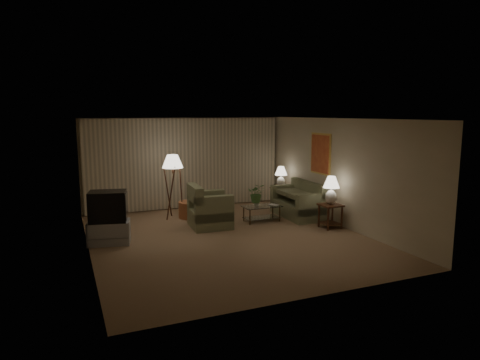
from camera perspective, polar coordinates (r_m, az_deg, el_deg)
name	(u,v)px	position (r m, az deg, el deg)	size (l,w,h in m)	color
ground	(228,238)	(9.89, -1.63, -7.69)	(7.00, 7.00, 0.00)	#9B7155
room_shell	(207,156)	(10.96, -4.41, 3.25)	(6.04, 7.02, 2.72)	beige
sofa	(297,203)	(11.87, 7.66, -3.05)	(1.77, 0.97, 0.76)	gray
armchair	(210,210)	(10.73, -4.03, -4.04)	(1.14, 1.09, 0.85)	gray
side_table_near	(330,212)	(10.83, 11.96, -4.19)	(0.50, 0.50, 0.60)	#381B0F
side_table_far	(281,194)	(13.00, 5.45, -1.85)	(0.53, 0.44, 0.60)	#381B0F
table_lamp_near	(331,188)	(10.71, 12.07, -1.02)	(0.41, 0.41, 0.70)	white
table_lamp_far	(281,175)	(12.91, 5.49, 0.66)	(0.37, 0.37, 0.64)	white
coffee_table	(262,211)	(11.28, 2.91, -4.16)	(1.00, 0.54, 0.41)	silver
tv_cabinet	(109,232)	(9.82, -17.06, -6.69)	(0.98, 0.73, 0.50)	#A1A1A3
crt_tv	(108,206)	(9.69, -17.21, -3.37)	(0.87, 0.70, 0.66)	black
floor_lamp	(173,185)	(11.64, -8.91, -0.69)	(0.56, 0.56, 1.73)	#381B0F
ottoman	(191,209)	(11.77, -6.57, -3.93)	(0.66, 0.66, 0.44)	#AC5D3A
vase	(257,204)	(11.17, 2.22, -3.17)	(0.14, 0.14, 0.14)	white
flowers	(257,192)	(11.11, 2.23, -1.55)	(0.45, 0.39, 0.50)	#4B7B37
book	(272,205)	(11.27, 4.28, -3.41)	(0.18, 0.25, 0.02)	olive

